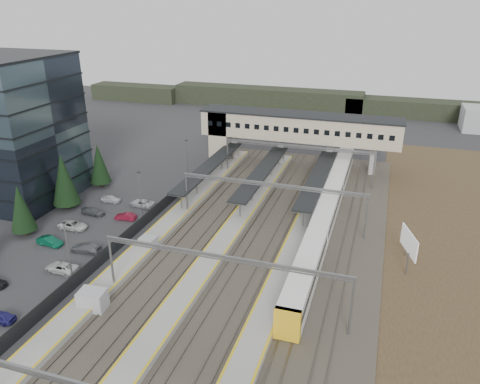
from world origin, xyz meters
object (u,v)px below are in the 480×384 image
(footbridge, at_px, (285,129))
(relay_cabin_far, at_px, (149,243))
(relay_cabin_near, at_px, (93,300))
(billboard, at_px, (409,243))
(train, at_px, (327,211))

(footbridge, bearing_deg, relay_cabin_far, -104.14)
(relay_cabin_near, height_order, billboard, billboard)
(relay_cabin_near, bearing_deg, relay_cabin_far, 91.98)
(relay_cabin_far, bearing_deg, footbridge, 75.86)
(footbridge, bearing_deg, billboard, -54.32)
(footbridge, relative_size, billboard, 7.30)
(relay_cabin_far, bearing_deg, relay_cabin_near, -88.02)
(train, distance_m, billboard, 15.10)
(relay_cabin_far, relative_size, billboard, 0.42)
(train, height_order, billboard, billboard)
(footbridge, height_order, train, footbridge)
(footbridge, distance_m, billboard, 41.58)
(relay_cabin_near, xyz_separation_m, footbridge, (9.68, 54.37, 6.69))
(relay_cabin_far, bearing_deg, train, 35.63)
(relay_cabin_far, bearing_deg, billboard, 11.16)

